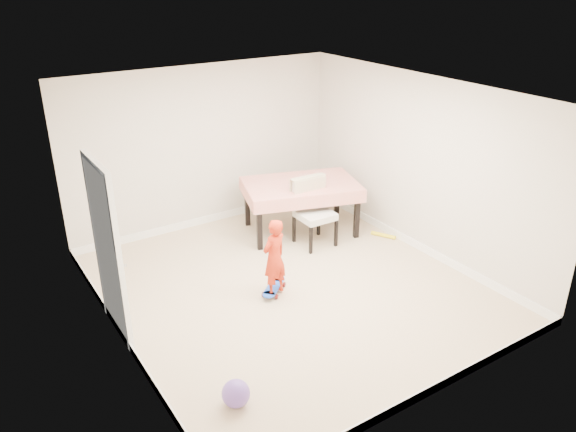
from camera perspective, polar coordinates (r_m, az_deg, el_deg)
ground at (r=7.58m, az=0.19°, el=-7.26°), size 5.00×5.00×0.00m
ceiling at (r=6.61m, az=0.22°, el=12.19°), size 4.50×5.00×0.04m
wall_back at (r=9.05m, az=-8.50°, el=6.86°), size 4.50×0.04×2.60m
wall_front at (r=5.31m, az=15.15°, el=-6.74°), size 4.50×0.04×2.60m
wall_left at (r=6.16m, az=-17.42°, el=-2.51°), size 0.04×5.00×2.60m
wall_right at (r=8.35m, az=13.17°, el=4.99°), size 0.04×5.00×2.60m
door at (r=6.55m, az=-17.83°, el=-3.64°), size 0.11×0.94×2.11m
baseboard_back at (r=9.49m, az=-8.07°, el=-0.29°), size 4.50×0.02×0.12m
baseboard_front at (r=6.02m, az=13.90°, el=-16.98°), size 4.50×0.02×0.12m
baseboard_left at (r=6.79m, az=-16.19°, el=-11.93°), size 0.02×5.00×0.12m
baseboard_right at (r=8.82m, az=12.47°, el=-2.62°), size 0.02×5.00×0.12m
dining_table at (r=8.95m, az=1.31°, el=0.89°), size 2.01×1.58×0.83m
dining_chair at (r=8.49m, az=2.79°, el=0.31°), size 0.58×0.66×1.04m
skateboard at (r=7.47m, az=-1.45°, el=-7.39°), size 0.58×0.53×0.09m
child at (r=7.15m, az=-1.41°, el=-4.49°), size 0.44×0.35×1.05m
balloon at (r=5.75m, az=-5.32°, el=-17.51°), size 0.28×0.28×0.28m
foam_toy at (r=9.03m, az=9.66°, el=-1.93°), size 0.24×0.38×0.06m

